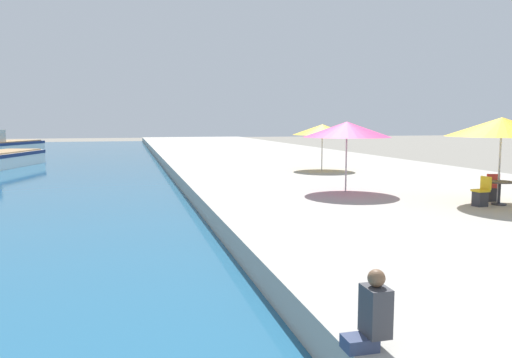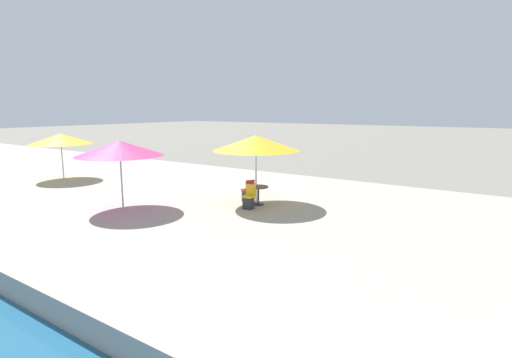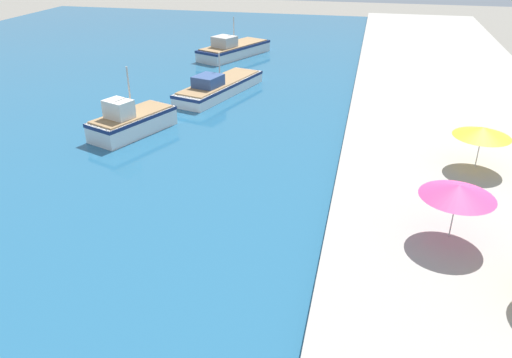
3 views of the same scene
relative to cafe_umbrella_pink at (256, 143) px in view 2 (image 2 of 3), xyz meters
name	(u,v)px [view 2 (image 2 of 3)]	position (x,y,z in m)	size (l,w,h in m)	color
cafe_umbrella_pink	(256,143)	(0.00, 0.00, 0.00)	(3.38, 3.38, 2.72)	#B7B7B7
cafe_umbrella_white	(120,148)	(-3.50, 3.71, -0.12)	(3.22, 3.22, 2.58)	#B7B7B7
cafe_umbrella_striped	(61,139)	(-1.22, 11.72, -0.27)	(3.16, 3.16, 2.43)	#B7B7B7
cafe_table	(258,192)	(-0.10, -0.18, -1.89)	(0.80, 0.80, 0.74)	#333338
cafe_chair_left	(249,200)	(-0.82, -0.24, -2.09)	(0.46, 0.44, 0.91)	#2D2D33
cafe_chair_right	(248,194)	(0.14, 0.50, -2.09)	(0.52, 0.54, 0.91)	#2D2D33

